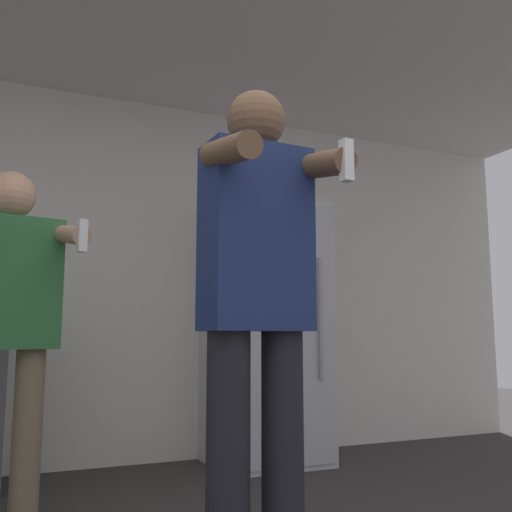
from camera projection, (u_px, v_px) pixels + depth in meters
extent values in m
cube|color=silver|center=(109.00, 275.00, 3.95)|extent=(7.00, 0.06, 2.55)
cube|color=silver|center=(265.00, 331.00, 3.99)|extent=(0.77, 0.63, 1.78)
cube|color=#B6B6BB|center=(286.00, 331.00, 3.70)|extent=(0.74, 0.01, 1.71)
cylinder|color=#99999E|center=(321.00, 318.00, 3.79)|extent=(0.02, 0.02, 0.80)
cylinder|color=black|center=(228.00, 465.00, 1.87)|extent=(0.15, 0.15, 0.88)
cylinder|color=black|center=(283.00, 459.00, 1.96)|extent=(0.15, 0.15, 0.88)
cube|color=navy|center=(256.00, 238.00, 2.02)|extent=(0.39, 0.22, 0.66)
sphere|color=brown|center=(256.00, 120.00, 2.08)|extent=(0.22, 0.22, 0.22)
cylinder|color=brown|center=(228.00, 150.00, 1.84)|extent=(0.11, 0.32, 0.14)
cylinder|color=brown|center=(321.00, 165.00, 2.00)|extent=(0.11, 0.32, 0.14)
cube|color=white|center=(346.00, 160.00, 1.86)|extent=(0.04, 0.04, 0.14)
cylinder|color=#75664C|center=(27.00, 439.00, 2.57)|extent=(0.13, 0.13, 0.80)
cube|color=#2D6B38|center=(6.00, 283.00, 2.59)|extent=(0.49, 0.28, 0.60)
sphere|color=tan|center=(12.00, 195.00, 2.65)|extent=(0.22, 0.22, 0.22)
cylinder|color=tan|center=(69.00, 235.00, 2.59)|extent=(0.16, 0.41, 0.15)
cube|color=white|center=(82.00, 236.00, 2.42)|extent=(0.04, 0.04, 0.14)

